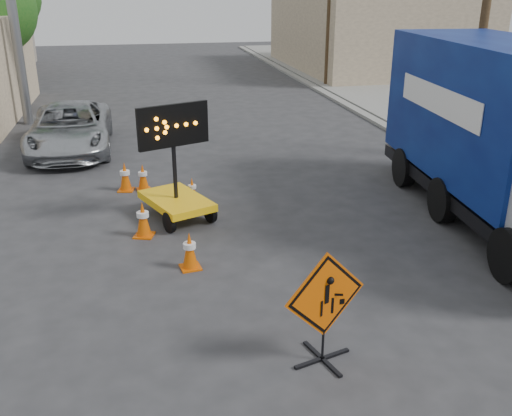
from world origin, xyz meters
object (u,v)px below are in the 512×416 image
object	(u,v)px
pickup_truck	(70,128)
construction_sign	(325,305)
arrow_board	(176,193)
box_truck	(501,144)

from	to	relation	value
pickup_truck	construction_sign	bearing A→B (deg)	-70.52
arrow_board	box_truck	world-z (taller)	box_truck
pickup_truck	arrow_board	bearing A→B (deg)	-66.58
arrow_board	pickup_truck	size ratio (longest dim) A/B	0.49
construction_sign	arrow_board	distance (m)	6.26
construction_sign	box_truck	distance (m)	7.19
construction_sign	arrow_board	world-z (taller)	arrow_board
construction_sign	box_truck	world-z (taller)	box_truck
arrow_board	box_truck	xyz separation A→B (m)	(7.27, -1.62, 1.22)
construction_sign	pickup_truck	size ratio (longest dim) A/B	0.32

